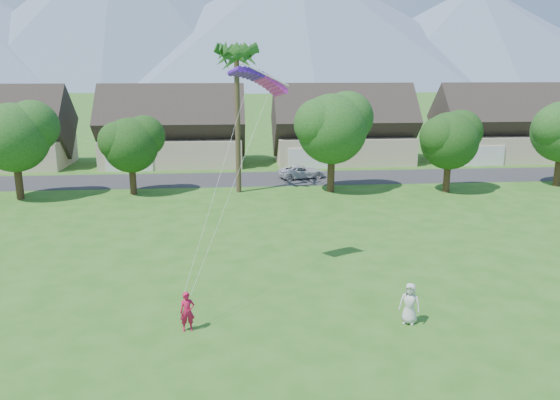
{
  "coord_description": "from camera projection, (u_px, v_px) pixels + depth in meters",
  "views": [
    {
      "loc": [
        -2.41,
        -17.93,
        10.74
      ],
      "look_at": [
        0.0,
        10.0,
        3.8
      ],
      "focal_mm": 35.0,
      "sensor_mm": 36.0,
      "label": 1
    }
  ],
  "objects": [
    {
      "name": "mountain_ridge",
      "position": [
        257.0,
        26.0,
        265.45
      ],
      "size": [
        540.0,
        240.0,
        70.0
      ],
      "color": "slate",
      "rests_on": "ground"
    },
    {
      "name": "watcher",
      "position": [
        410.0,
        303.0,
        23.16
      ],
      "size": [
        1.05,
        0.93,
        1.81
      ],
      "primitive_type": "imported",
      "rotation": [
        0.0,
        0.0,
        -0.5
      ],
      "color": "silver",
      "rests_on": "ground"
    },
    {
      "name": "street",
      "position": [
        259.0,
        179.0,
        53.0
      ],
      "size": [
        90.0,
        7.0,
        0.01
      ],
      "primitive_type": "cube",
      "color": "#2D2D30",
      "rests_on": "ground"
    },
    {
      "name": "parked_car",
      "position": [
        302.0,
        172.0,
        53.2
      ],
      "size": [
        4.94,
        3.15,
        1.27
      ],
      "primitive_type": "imported",
      "rotation": [
        0.0,
        0.0,
        1.82
      ],
      "color": "silver",
      "rests_on": "ground"
    },
    {
      "name": "parafoil_kite",
      "position": [
        259.0,
        77.0,
        26.8
      ],
      "size": [
        3.24,
        1.54,
        0.5
      ],
      "rotation": [
        0.0,
        0.0,
        0.45
      ],
      "color": "#4F17AD",
      "rests_on": "ground"
    },
    {
      "name": "fan_palm",
      "position": [
        236.0,
        52.0,
        44.68
      ],
      "size": [
        3.0,
        3.0,
        13.8
      ],
      "color": "#4C3D26",
      "rests_on": "ground"
    },
    {
      "name": "ground",
      "position": [
        303.0,
        365.0,
        20.12
      ],
      "size": [
        500.0,
        500.0,
        0.0
      ],
      "primitive_type": "plane",
      "color": "#2D6019",
      "rests_on": "ground"
    },
    {
      "name": "kite_flyer",
      "position": [
        187.0,
        312.0,
        22.51
      ],
      "size": [
        0.69,
        0.52,
        1.7
      ],
      "primitive_type": "imported",
      "rotation": [
        0.0,
        0.0,
        0.19
      ],
      "color": "#BD153D",
      "rests_on": "ground"
    },
    {
      "name": "tree_row",
      "position": [
        248.0,
        137.0,
        45.85
      ],
      "size": [
        62.27,
        6.67,
        8.45
      ],
      "color": "#47301C",
      "rests_on": "ground"
    },
    {
      "name": "houses_row",
      "position": [
        259.0,
        132.0,
        60.91
      ],
      "size": [
        72.75,
        8.19,
        8.86
      ],
      "color": "beige",
      "rests_on": "ground"
    }
  ]
}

